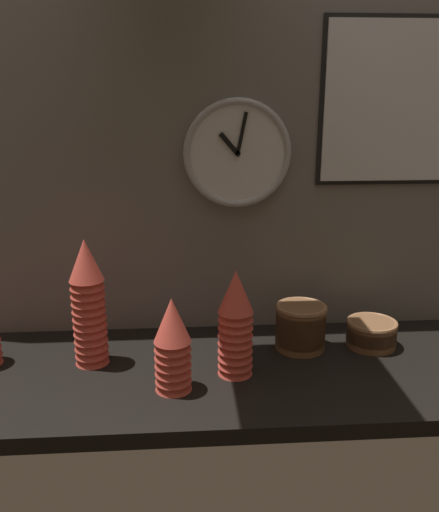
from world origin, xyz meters
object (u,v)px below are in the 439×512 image
(bowl_stack_far_right, at_px, (371,332))
(bowl_stack_right, at_px, (301,326))
(cup_stack_center_right, at_px, (235,323))
(menu_board, at_px, (393,102))
(cup_stack_center, at_px, (173,345))
(wall_clock, at_px, (237,154))
(cup_stack_center_left, at_px, (88,303))

(bowl_stack_far_right, height_order, bowl_stack_right, bowl_stack_right)
(cup_stack_center_right, distance_m, menu_board, 0.75)
(cup_stack_center, relative_size, menu_board, 0.52)
(bowl_stack_right, bearing_deg, wall_clock, 138.71)
(wall_clock, xyz_separation_m, menu_board, (0.43, 0.01, 0.13))
(cup_stack_center, bearing_deg, bowl_stack_far_right, 19.54)
(cup_stack_center, xyz_separation_m, wall_clock, (0.18, 0.34, 0.40))
(wall_clock, bearing_deg, cup_stack_center, -118.34)
(bowl_stack_right, xyz_separation_m, wall_clock, (-0.16, 0.14, 0.45))
(wall_clock, bearing_deg, menu_board, 1.19)
(cup_stack_center, height_order, wall_clock, wall_clock)
(cup_stack_center, bearing_deg, wall_clock, 61.66)
(cup_stack_center_left, height_order, bowl_stack_right, cup_stack_center_left)
(wall_clock, bearing_deg, cup_stack_center_right, -96.10)
(cup_stack_center_right, relative_size, cup_stack_center_left, 0.81)
(cup_stack_center_left, bearing_deg, menu_board, 13.55)
(cup_stack_center_right, xyz_separation_m, bowl_stack_right, (0.19, 0.13, -0.07))
(menu_board, bearing_deg, cup_stack_center_left, -166.45)
(cup_stack_center_right, bearing_deg, bowl_stack_far_right, 18.11)
(cup_stack_center_left, bearing_deg, cup_stack_center_right, -12.88)
(cup_stack_center_right, height_order, menu_board, menu_board)
(cup_stack_center_right, xyz_separation_m, bowl_stack_far_right, (0.40, 0.13, -0.10))
(wall_clock, distance_m, menu_board, 0.45)
(bowl_stack_far_right, bearing_deg, wall_clock, 158.33)
(cup_stack_center, height_order, bowl_stack_far_right, cup_stack_center)
(cup_stack_center_left, xyz_separation_m, wall_clock, (0.40, 0.19, 0.35))
(menu_board, bearing_deg, wall_clock, -178.81)
(cup_stack_center_left, bearing_deg, bowl_stack_right, 4.66)
(cup_stack_center, xyz_separation_m, menu_board, (0.61, 0.35, 0.54))
(cup_stack_center_left, distance_m, bowl_stack_far_right, 0.78)
(bowl_stack_right, relative_size, menu_board, 0.31)
(cup_stack_center_left, bearing_deg, cup_stack_center, -35.01)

